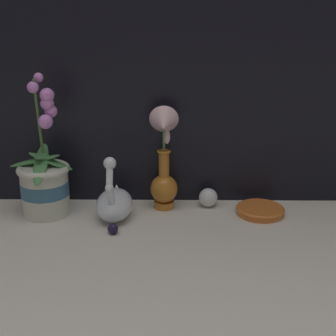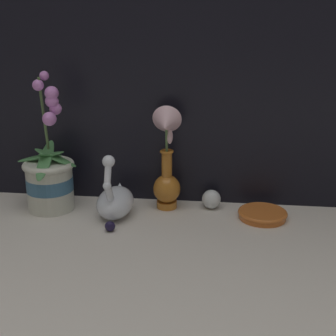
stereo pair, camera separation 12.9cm
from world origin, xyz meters
TOP-DOWN VIEW (x-y plane):
  - ground_plane at (0.00, 0.00)m, footprint 2.80×2.80m
  - orchid_potted_plant at (-0.32, 0.16)m, footprint 0.19×0.20m
  - swan_figurine at (-0.12, 0.14)m, footprint 0.10×0.19m
  - blue_vase at (0.02, 0.21)m, footprint 0.08×0.10m
  - glass_sphere at (0.15, 0.22)m, footprint 0.06×0.06m
  - amber_dish at (0.30, 0.17)m, footprint 0.14×0.14m
  - glass_bauble at (-0.11, 0.03)m, footprint 0.03×0.03m

SIDE VIEW (x-z plane):
  - ground_plane at x=0.00m, z-range 0.00..0.00m
  - amber_dish at x=0.30m, z-range 0.00..0.02m
  - glass_bauble at x=-0.11m, z-range 0.00..0.03m
  - glass_sphere at x=0.15m, z-range 0.00..0.06m
  - swan_figurine at x=-0.12m, z-range -0.05..0.15m
  - orchid_potted_plant at x=-0.32m, z-range -0.10..0.30m
  - blue_vase at x=0.02m, z-range -0.02..0.29m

